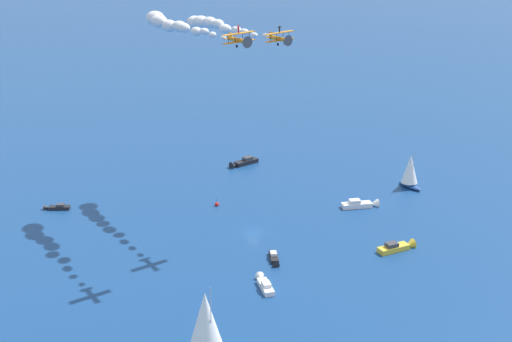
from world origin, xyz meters
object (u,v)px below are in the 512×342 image
Objects in this scene: motorboat_trailing at (274,259)px; biplane_lead at (280,38)px; marker_buoy at (217,204)px; wingwalker_wingman at (238,28)px; sailboat_far_stbd at (206,325)px; motorboat_offshore at (398,247)px; motorboat_inshore at (264,284)px; motorboat_far_port at (243,163)px; wingwalker_lead at (280,28)px; motorboat_mid_cluster at (362,204)px; biplane_wingman at (239,40)px; sailboat_ahead at (410,171)px; motorboat_near_centre at (56,207)px.

motorboat_trailing is 0.90× the size of biplane_lead.
wingwalker_wingman is (0.18, 25.21, 47.97)m from marker_buoy.
motorboat_offshore is at bearing -150.76° from sailboat_far_stbd.
wingwalker_wingman reaches higher than motorboat_inshore.
marker_buoy is (14.28, 28.59, -0.36)m from motorboat_far_port.
motorboat_offshore is 4.48× the size of marker_buoy.
motorboat_far_port is 6.37× the size of wingwalker_lead.
biplane_wingman is at bearing 21.99° from motorboat_mid_cluster.
motorboat_mid_cluster reaches higher than motorboat_offshore.
sailboat_ahead reaches higher than motorboat_offshore.
motorboat_trailing is at bearing 81.73° from motorboat_far_port.
motorboat_far_port is 0.93× the size of sailboat_ahead.
wingwalker_wingman is (11.52, 9.25, 3.74)m from biplane_lead.
wingwalker_lead is at bearing 26.81° from biplane_lead.
marker_buoy is at bearing -89.66° from motorboat_inshore.
marker_buoy is at bearing -103.86° from sailboat_far_stbd.
motorboat_trailing is (-5.11, -9.82, -0.10)m from motorboat_inshore.
sailboat_far_stbd is at bearing 60.14° from wingwalker_lead.
motorboat_inshore is at bearing 67.55° from wingwalker_lead.
biplane_wingman is (53.92, 23.68, 41.39)m from sailboat_ahead.
motorboat_near_centre is 4.36× the size of wingwalker_lead.
sailboat_far_stbd is 1.81× the size of motorboat_inshore.
motorboat_near_centre is at bearing -12.34° from marker_buoy.
motorboat_mid_cluster is (-2.20, -24.38, 0.03)m from motorboat_offshore.
sailboat_far_stbd is at bearing 45.40° from motorboat_mid_cluster.
marker_buoy is (53.83, -1.49, -4.39)m from sailboat_ahead.
motorboat_near_centre is at bearing -42.55° from motorboat_trailing.
motorboat_offshore reaches higher than motorboat_near_centre.
wingwalker_lead reaches higher than sailboat_ahead.
wingwalker_lead is at bearing 154.19° from motorboat_near_centre.
wingwalker_lead is (0.08, 0.04, 2.15)m from biplane_lead.
motorboat_mid_cluster is (-35.29, -31.85, 0.15)m from motorboat_inshore.
motorboat_inshore is 1.05× the size of biplane_lead.
motorboat_inshore is 0.79× the size of motorboat_mid_cluster.
sailboat_far_stbd is at bearing 67.67° from biplane_wingman.
wingwalker_wingman is (54.01, 23.72, 43.58)m from sailboat_ahead.
motorboat_inshore is 1.17× the size of motorboat_trailing.
motorboat_inshore is 33.93m from motorboat_offshore.
motorboat_far_port is at bearing -108.06° from sailboat_far_stbd.
motorboat_near_centre is 3.18× the size of marker_buoy.
motorboat_near_centre is at bearing 20.15° from motorboat_far_port.
motorboat_offshore is 0.97× the size of motorboat_mid_cluster.
motorboat_inshore is 48.80m from biplane_wingman.
motorboat_mid_cluster is at bearing 163.14° from marker_buoy.
wingwalker_lead is at bearing -109.34° from motorboat_trailing.
motorboat_offshore is 1.29× the size of biplane_wingman.
sailboat_ahead is 73.34m from wingwalker_wingman.
motorboat_inshore is 0.73× the size of sailboat_ahead.
sailboat_far_stbd is 1.32× the size of sailboat_ahead.
motorboat_far_port reaches higher than motorboat_inshore.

